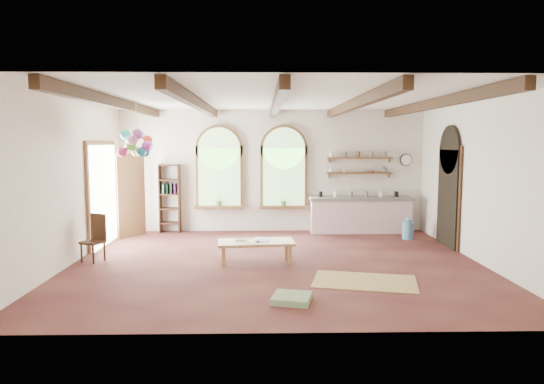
{
  "coord_description": "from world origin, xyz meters",
  "views": [
    {
      "loc": [
        -0.28,
        -9.34,
        2.39
      ],
      "look_at": [
        -0.07,
        0.6,
        1.35
      ],
      "focal_mm": 32.0,
      "sensor_mm": 36.0,
      "label": 1
    }
  ],
  "objects_px": {
    "kitchen_counter": "(360,214)",
    "balloon_cluster": "(137,144)",
    "coffee_table": "(256,244)",
    "side_chair": "(94,248)"
  },
  "relations": [
    {
      "from": "coffee_table",
      "to": "balloon_cluster",
      "type": "bearing_deg",
      "value": 163.7
    },
    {
      "from": "kitchen_counter",
      "to": "balloon_cluster",
      "type": "height_order",
      "value": "balloon_cluster"
    },
    {
      "from": "kitchen_counter",
      "to": "balloon_cluster",
      "type": "bearing_deg",
      "value": -155.14
    },
    {
      "from": "kitchen_counter",
      "to": "side_chair",
      "type": "bearing_deg",
      "value": -153.36
    },
    {
      "from": "balloon_cluster",
      "to": "kitchen_counter",
      "type": "bearing_deg",
      "value": 24.86
    },
    {
      "from": "coffee_table",
      "to": "balloon_cluster",
      "type": "xyz_separation_m",
      "value": [
        -2.48,
        0.72,
        1.96
      ]
    },
    {
      "from": "side_chair",
      "to": "balloon_cluster",
      "type": "xyz_separation_m",
      "value": [
        0.76,
        0.58,
        2.06
      ]
    },
    {
      "from": "kitchen_counter",
      "to": "balloon_cluster",
      "type": "xyz_separation_m",
      "value": [
        -5.18,
        -2.4,
        1.86
      ]
    },
    {
      "from": "kitchen_counter",
      "to": "coffee_table",
      "type": "distance_m",
      "value": 4.13
    },
    {
      "from": "coffee_table",
      "to": "side_chair",
      "type": "height_order",
      "value": "side_chair"
    }
  ]
}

